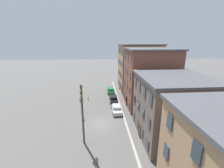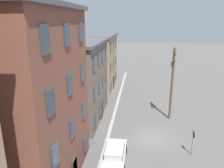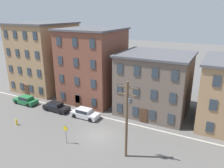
{
  "view_description": "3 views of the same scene",
  "coord_description": "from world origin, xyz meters",
  "views": [
    {
      "loc": [
        23.79,
        0.13,
        14.21
      ],
      "look_at": [
        -1.64,
        2.16,
        6.91
      ],
      "focal_mm": 24.0,
      "sensor_mm": 36.0,
      "label": 1
    },
    {
      "loc": [
        -20.62,
        1.56,
        11.83
      ],
      "look_at": [
        -1.15,
        4.01,
        6.03
      ],
      "focal_mm": 35.0,
      "sensor_mm": 36.0,
      "label": 2
    },
    {
      "loc": [
        13.12,
        -21.58,
        15.36
      ],
      "look_at": [
        -0.8,
        5.32,
        5.4
      ],
      "focal_mm": 35.0,
      "sensor_mm": 36.0,
      "label": 3
    }
  ],
  "objects": [
    {
      "name": "ground_plane",
      "position": [
        0.0,
        0.0,
        0.0
      ],
      "size": [
        200.0,
        200.0,
        0.0
      ],
      "primitive_type": "plane",
      "color": "#565451"
    },
    {
      "name": "kerb_strip",
      "position": [
        0.0,
        4.5,
        0.08
      ],
      "size": [
        56.0,
        0.36,
        0.16
      ],
      "primitive_type": "cube",
      "color": "#9E998E",
      "rests_on": "ground_plane"
    },
    {
      "name": "apartment_midblock",
      "position": [
        -7.6,
        10.96,
        6.42
      ],
      "size": [
        10.02,
        10.43,
        12.81
      ],
      "color": "brown",
      "rests_on": "ground_plane"
    },
    {
      "name": "apartment_far",
      "position": [
        4.05,
        10.59,
        4.76
      ],
      "size": [
        10.87,
        9.7,
        9.5
      ],
      "color": "#66564C",
      "rests_on": "ground_plane"
    },
    {
      "name": "apartment_annex",
      "position": [
        16.54,
        11.4,
        4.73
      ],
      "size": [
        11.55,
        11.31,
        9.44
      ],
      "color": "#9E7A56",
      "rests_on": "ground_plane"
    },
    {
      "name": "car_silver",
      "position": [
        -4.46,
        3.36,
        0.75
      ],
      "size": [
        4.4,
        1.92,
        1.43
      ],
      "color": "#B7B7BC",
      "rests_on": "ground_plane"
    },
    {
      "name": "caution_sign",
      "position": [
        -2.56,
        -3.48,
        1.65
      ],
      "size": [
        0.87,
        0.08,
        2.5
      ],
      "color": "slate",
      "rests_on": "ground_plane"
    },
    {
      "name": "utility_pole",
      "position": [
        5.0,
        -2.42,
        4.94
      ],
      "size": [
        2.4,
        0.44,
        8.79
      ],
      "color": "brown",
      "rests_on": "ground_plane"
    }
  ]
}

